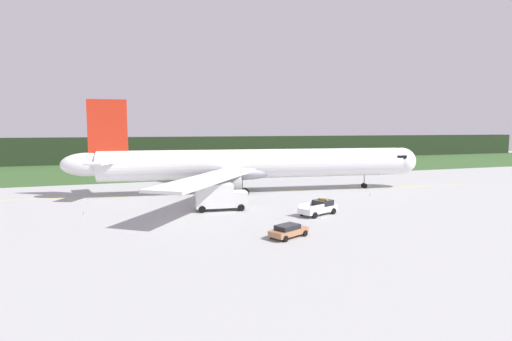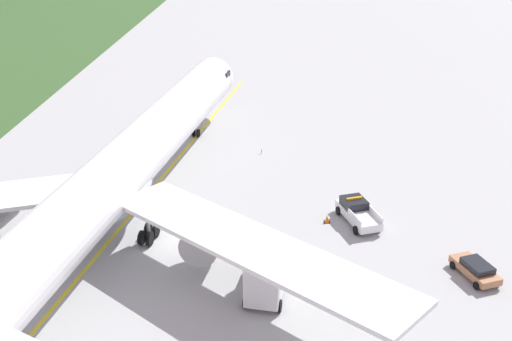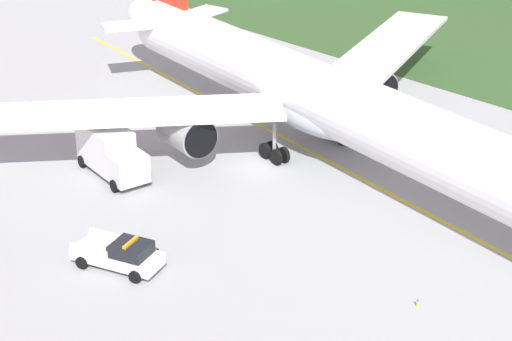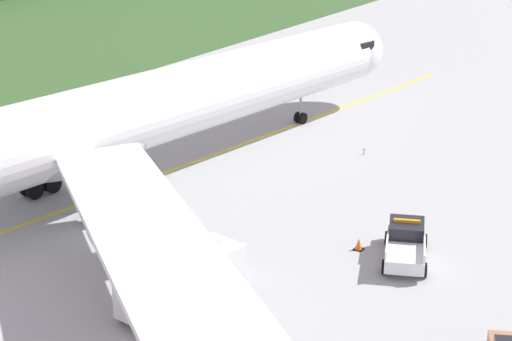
% 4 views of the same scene
% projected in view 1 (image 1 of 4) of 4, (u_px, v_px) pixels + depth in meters
% --- Properties ---
extents(ground, '(320.00, 320.00, 0.00)m').
position_uv_depth(ground, '(244.00, 197.00, 62.84)').
color(ground, '#9FA2A0').
extents(grass_verge, '(320.00, 47.57, 0.04)m').
position_uv_depth(grass_verge, '(190.00, 169.00, 107.50)').
color(grass_verge, '#325327').
rests_on(grass_verge, ground).
extents(distant_tree_line, '(288.00, 4.49, 8.06)m').
position_uv_depth(distant_tree_line, '(177.00, 149.00, 130.35)').
color(distant_tree_line, '#21311C').
rests_on(distant_tree_line, ground).
extents(taxiway_centerline_main, '(81.65, 10.58, 0.01)m').
position_uv_depth(taxiway_centerline_main, '(258.00, 192.00, 68.31)').
color(taxiway_centerline_main, yellow).
rests_on(taxiway_centerline_main, ground).
extents(airliner, '(60.49, 50.58, 15.18)m').
position_uv_depth(airliner, '(253.00, 165.00, 67.62)').
color(airliner, white).
rests_on(airliner, ground).
extents(ops_pickup_truck, '(5.71, 3.93, 1.94)m').
position_uv_depth(ops_pickup_truck, '(319.00, 207.00, 50.02)').
color(ops_pickup_truck, white).
rests_on(ops_pickup_truck, ground).
extents(catering_truck, '(6.94, 3.29, 3.64)m').
position_uv_depth(catering_truck, '(219.00, 196.00, 52.63)').
color(catering_truck, silver).
rests_on(catering_truck, ground).
extents(staff_car, '(4.53, 3.35, 1.30)m').
position_uv_depth(staff_car, '(288.00, 230.00, 39.56)').
color(staff_car, '#A56E48').
rests_on(staff_car, ground).
extents(apron_cone, '(0.53, 0.53, 0.67)m').
position_uv_depth(apron_cone, '(307.00, 208.00, 52.35)').
color(apron_cone, black).
rests_on(apron_cone, ground).
extents(taxiway_edge_light_east, '(0.12, 0.12, 0.46)m').
position_uv_depth(taxiway_edge_light_east, '(370.00, 195.00, 63.65)').
color(taxiway_edge_light_east, yellow).
rests_on(taxiway_edge_light_east, ground).
extents(taxiway_edge_light_west, '(0.12, 0.12, 0.40)m').
position_uv_depth(taxiway_edge_light_west, '(84.00, 213.00, 49.85)').
color(taxiway_edge_light_west, yellow).
rests_on(taxiway_edge_light_west, ground).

